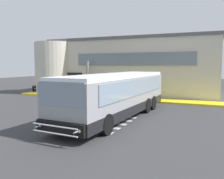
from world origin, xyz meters
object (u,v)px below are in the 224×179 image
object	(u,v)px
entry_support_column	(88,78)
safety_bollard_yellow	(148,98)
bus_main_foreground	(117,96)
passenger_by_doorway	(99,87)
passenger_near_column	(93,86)
passenger_at_curb_edge	(104,87)

from	to	relation	value
entry_support_column	safety_bollard_yellow	size ratio (longest dim) A/B	3.87
bus_main_foreground	passenger_by_doorway	xyz separation A→B (m)	(-4.93, 7.39, -0.22)
safety_bollard_yellow	passenger_by_doorway	bearing A→B (deg)	168.12
entry_support_column	passenger_near_column	world-z (taller)	entry_support_column
entry_support_column	passenger_by_doorway	size ratio (longest dim) A/B	2.08
entry_support_column	bus_main_foreground	xyz separation A→B (m)	(6.60, -8.09, -0.56)
bus_main_foreground	safety_bollard_yellow	xyz separation A→B (m)	(0.29, 6.29, -0.88)
passenger_at_curb_edge	safety_bollard_yellow	size ratio (longest dim) A/B	1.86
entry_support_column	passenger_near_column	size ratio (longest dim) A/B	2.08
bus_main_foreground	passenger_near_column	world-z (taller)	bus_main_foreground
passenger_near_column	passenger_at_curb_edge	distance (m)	1.60
passenger_at_curb_edge	safety_bollard_yellow	bearing A→B (deg)	-11.00
passenger_at_curb_edge	bus_main_foreground	bearing A→B (deg)	-59.06
passenger_by_doorway	bus_main_foreground	bearing A→B (deg)	-56.29
bus_main_foreground	passenger_near_column	bearing A→B (deg)	126.67
entry_support_column	safety_bollard_yellow	world-z (taller)	entry_support_column
bus_main_foreground	passenger_near_column	size ratio (longest dim) A/B	6.85
passenger_by_doorway	safety_bollard_yellow	xyz separation A→B (m)	(5.22, -1.10, -0.66)
bus_main_foreground	safety_bollard_yellow	distance (m)	6.36
passenger_near_column	passenger_at_curb_edge	world-z (taller)	same
passenger_near_column	safety_bollard_yellow	size ratio (longest dim) A/B	1.86
entry_support_column	passenger_at_curb_edge	world-z (taller)	entry_support_column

